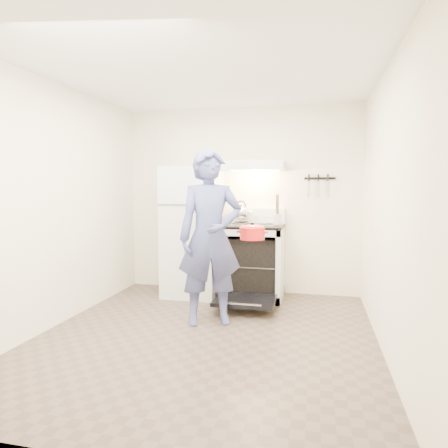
{
  "coord_description": "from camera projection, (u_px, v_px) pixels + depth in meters",
  "views": [
    {
      "loc": [
        1.02,
        -3.59,
        1.43
      ],
      "look_at": [
        -0.05,
        1.0,
        1.0
      ],
      "focal_mm": 32.0,
      "sensor_mm": 36.0,
      "label": 1
    }
  ],
  "objects": [
    {
      "name": "tea_kettle",
      "position": [
        241.0,
        212.0,
        5.36
      ],
      "size": [
        0.25,
        0.21,
        0.3
      ],
      "primitive_type": null,
      "color": "silver",
      "rests_on": "cooktop"
    },
    {
      "name": "floor",
      "position": [
        206.0,
        337.0,
        3.84
      ],
      "size": [
        3.6,
        3.6,
        0.0
      ],
      "primitive_type": "plane",
      "color": "brown",
      "rests_on": "ground"
    },
    {
      "name": "back_wall",
      "position": [
        241.0,
        201.0,
        5.47
      ],
      "size": [
        3.2,
        0.02,
        2.5
      ],
      "primitive_type": "cube",
      "color": "#F3ECCD",
      "rests_on": "ground"
    },
    {
      "name": "person",
      "position": [
        210.0,
        237.0,
        4.16
      ],
      "size": [
        0.78,
        0.66,
        1.83
      ],
      "primitive_type": "imported",
      "rotation": [
        0.0,
        0.0,
        0.39
      ],
      "color": "#354972",
      "rests_on": "floor"
    },
    {
      "name": "refrigerator",
      "position": [
        193.0,
        231.0,
        5.3
      ],
      "size": [
        0.7,
        0.7,
        1.7
      ],
      "primitive_type": "cube",
      "color": "silver",
      "rests_on": "floor"
    },
    {
      "name": "utensil_jar",
      "position": [
        277.0,
        219.0,
        4.88
      ],
      "size": [
        0.09,
        0.09,
        0.13
      ],
      "primitive_type": "cylinder",
      "rotation": [
        0.0,
        0.0,
        -0.0
      ],
      "color": "silver",
      "rests_on": "cooktop"
    },
    {
      "name": "range_hood",
      "position": [
        255.0,
        166.0,
        5.13
      ],
      "size": [
        0.76,
        0.5,
        0.12
      ],
      "primitive_type": "cube",
      "color": "silver",
      "rests_on": "back_wall"
    },
    {
      "name": "knife_strip",
      "position": [
        320.0,
        178.0,
        5.19
      ],
      "size": [
        0.4,
        0.02,
        0.03
      ],
      "primitive_type": "cube",
      "color": "black",
      "rests_on": "back_wall"
    },
    {
      "name": "cooktop",
      "position": [
        254.0,
        226.0,
        5.13
      ],
      "size": [
        0.76,
        0.65,
        0.03
      ],
      "primitive_type": "cube",
      "color": "black",
      "rests_on": "stove_body"
    },
    {
      "name": "oven_rack",
      "position": [
        253.0,
        264.0,
        5.18
      ],
      "size": [
        0.6,
        0.52,
        0.01
      ],
      "primitive_type": "cube",
      "color": "slate",
      "rests_on": "stove_body"
    },
    {
      "name": "dutch_oven",
      "position": [
        252.0,
        234.0,
        4.37
      ],
      "size": [
        0.34,
        0.27,
        0.23
      ],
      "primitive_type": null,
      "color": "red",
      "rests_on": "person"
    },
    {
      "name": "oven_door",
      "position": [
        245.0,
        300.0,
        4.63
      ],
      "size": [
        0.7,
        0.54,
        0.04
      ],
      "primitive_type": "cube",
      "color": "black",
      "rests_on": "floor"
    },
    {
      "name": "pizza_stone",
      "position": [
        258.0,
        263.0,
        5.17
      ],
      "size": [
        0.32,
        0.32,
        0.02
      ],
      "primitive_type": "cylinder",
      "color": "#816143",
      "rests_on": "oven_rack"
    },
    {
      "name": "stove_body",
      "position": [
        253.0,
        263.0,
        5.17
      ],
      "size": [
        0.76,
        0.65,
        0.92
      ],
      "primitive_type": "cube",
      "color": "silver",
      "rests_on": "floor"
    },
    {
      "name": "backsplash",
      "position": [
        257.0,
        216.0,
        5.4
      ],
      "size": [
        0.76,
        0.07,
        0.2
      ],
      "primitive_type": "cube",
      "color": "silver",
      "rests_on": "cooktop"
    }
  ]
}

